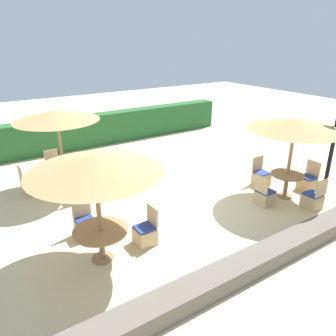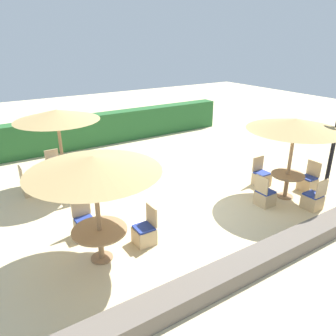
# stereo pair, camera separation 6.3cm
# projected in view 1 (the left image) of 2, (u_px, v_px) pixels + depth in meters

# --- Properties ---
(ground_plane) EXTENTS (40.00, 40.00, 0.00)m
(ground_plane) POSITION_uv_depth(u_px,v_px,m) (179.00, 203.00, 9.58)
(ground_plane) COLOR beige
(hedge_row) EXTENTS (13.00, 0.70, 1.36)m
(hedge_row) POSITION_uv_depth(u_px,v_px,m) (94.00, 130.00, 14.48)
(hedge_row) COLOR #28602D
(hedge_row) RESTS_ON ground_plane
(stone_border) EXTENTS (10.00, 0.56, 0.38)m
(stone_border) POSITION_uv_depth(u_px,v_px,m) (267.00, 256.00, 6.97)
(stone_border) COLOR #6B6056
(stone_border) RESTS_ON ground_plane
(parasol_front_left) EXTENTS (2.70, 2.70, 2.39)m
(parasol_front_left) POSITION_uv_depth(u_px,v_px,m) (94.00, 165.00, 6.36)
(parasol_front_left) COLOR #93704C
(parasol_front_left) RESTS_ON ground_plane
(round_table_front_left) EXTENTS (1.18, 1.18, 0.74)m
(round_table_front_left) POSITION_uv_depth(u_px,v_px,m) (101.00, 235.00, 6.96)
(round_table_front_left) COLOR #93704C
(round_table_front_left) RESTS_ON ground_plane
(patio_chair_front_left_north) EXTENTS (0.46, 0.46, 0.93)m
(patio_chair_front_left_north) POSITION_uv_depth(u_px,v_px,m) (86.00, 226.00, 7.93)
(patio_chair_front_left_north) COLOR tan
(patio_chair_front_left_north) RESTS_ON ground_plane
(patio_chair_front_left_east) EXTENTS (0.46, 0.46, 0.93)m
(patio_chair_front_left_east) POSITION_uv_depth(u_px,v_px,m) (146.00, 233.00, 7.63)
(patio_chair_front_left_east) COLOR tan
(patio_chair_front_left_east) RESTS_ON ground_plane
(parasol_back_left) EXTENTS (2.53, 2.53, 2.52)m
(parasol_back_left) POSITION_uv_depth(u_px,v_px,m) (56.00, 115.00, 9.72)
(parasol_back_left) COLOR #93704C
(parasol_back_left) RESTS_ON ground_plane
(round_table_back_left) EXTENTS (1.19, 1.19, 0.71)m
(round_table_back_left) POSITION_uv_depth(u_px,v_px,m) (63.00, 170.00, 10.38)
(round_table_back_left) COLOR #93704C
(round_table_back_left) RESTS_ON ground_plane
(patio_chair_back_left_north) EXTENTS (0.46, 0.46, 0.93)m
(patio_chair_back_left_north) POSITION_uv_depth(u_px,v_px,m) (54.00, 170.00, 11.26)
(patio_chair_back_left_north) COLOR tan
(patio_chair_back_left_north) RESTS_ON ground_plane
(patio_chair_back_left_south) EXTENTS (0.46, 0.46, 0.93)m
(patio_chair_back_left_south) POSITION_uv_depth(u_px,v_px,m) (77.00, 191.00, 9.70)
(patio_chair_back_left_south) COLOR tan
(patio_chair_back_left_south) RESTS_ON ground_plane
(patio_chair_back_left_west) EXTENTS (0.46, 0.46, 0.93)m
(patio_chair_back_left_west) POSITION_uv_depth(u_px,v_px,m) (30.00, 187.00, 9.99)
(patio_chair_back_left_west) COLOR tan
(patio_chair_back_left_west) RESTS_ON ground_plane
(parasol_front_right) EXTENTS (2.69, 2.69, 2.42)m
(parasol_front_right) POSITION_uv_depth(u_px,v_px,m) (295.00, 124.00, 9.14)
(parasol_front_right) COLOR #93704C
(parasol_front_right) RESTS_ON ground_plane
(round_table_front_right) EXTENTS (0.97, 0.97, 0.74)m
(round_table_front_right) POSITION_uv_depth(u_px,v_px,m) (287.00, 179.00, 9.77)
(round_table_front_right) COLOR #93704C
(round_table_front_right) RESTS_ON ground_plane
(patio_chair_front_right_east) EXTENTS (0.46, 0.46, 0.93)m
(patio_chair_front_right_east) POSITION_uv_depth(u_px,v_px,m) (307.00, 182.00, 10.33)
(patio_chair_front_right_east) COLOR tan
(patio_chair_front_right_east) RESTS_ON ground_plane
(patio_chair_front_right_south) EXTENTS (0.46, 0.46, 0.93)m
(patio_chair_front_right_south) POSITION_uv_depth(u_px,v_px,m) (313.00, 200.00, 9.21)
(patio_chair_front_right_south) COLOR tan
(patio_chair_front_right_south) RESTS_ON ground_plane
(patio_chair_front_right_west) EXTENTS (0.46, 0.46, 0.93)m
(patio_chair_front_right_west) POSITION_uv_depth(u_px,v_px,m) (265.00, 196.00, 9.40)
(patio_chair_front_right_west) COLOR tan
(patio_chair_front_right_west) RESTS_ON ground_plane
(patio_chair_front_right_north) EXTENTS (0.46, 0.46, 0.93)m
(patio_chair_front_right_north) POSITION_uv_depth(u_px,v_px,m) (261.00, 177.00, 10.67)
(patio_chair_front_right_north) COLOR tan
(patio_chair_front_right_north) RESTS_ON ground_plane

